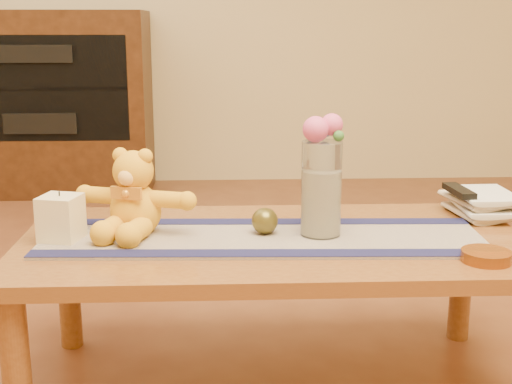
{
  "coord_description": "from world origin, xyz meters",
  "views": [
    {
      "loc": [
        -0.13,
        -1.84,
        1.03
      ],
      "look_at": [
        -0.05,
        0.0,
        0.58
      ],
      "focal_mm": 49.05,
      "sensor_mm": 36.0,
      "label": 1
    }
  ],
  "objects_px": {
    "bronze_ball": "(265,221)",
    "tv_remote": "(459,191)",
    "pillar_candle": "(61,218)",
    "teddy_bear": "(135,193)",
    "amber_dish": "(486,256)",
    "book_bottom": "(456,214)",
    "glass_vase": "(321,189)"
  },
  "relations": [
    {
      "from": "tv_remote",
      "to": "amber_dish",
      "type": "height_order",
      "value": "tv_remote"
    },
    {
      "from": "bronze_ball",
      "to": "book_bottom",
      "type": "bearing_deg",
      "value": 16.16
    },
    {
      "from": "teddy_bear",
      "to": "book_bottom",
      "type": "bearing_deg",
      "value": 25.43
    },
    {
      "from": "book_bottom",
      "to": "tv_remote",
      "type": "bearing_deg",
      "value": -93.0
    },
    {
      "from": "tv_remote",
      "to": "amber_dish",
      "type": "relative_size",
      "value": 1.3
    },
    {
      "from": "glass_vase",
      "to": "book_bottom",
      "type": "height_order",
      "value": "glass_vase"
    },
    {
      "from": "amber_dish",
      "to": "book_bottom",
      "type": "bearing_deg",
      "value": 81.93
    },
    {
      "from": "tv_remote",
      "to": "glass_vase",
      "type": "bearing_deg",
      "value": -162.4
    },
    {
      "from": "teddy_bear",
      "to": "bronze_ball",
      "type": "bearing_deg",
      "value": 11.57
    },
    {
      "from": "teddy_bear",
      "to": "tv_remote",
      "type": "xyz_separation_m",
      "value": [
        0.95,
        0.13,
        -0.03
      ]
    },
    {
      "from": "bronze_ball",
      "to": "book_bottom",
      "type": "xyz_separation_m",
      "value": [
        0.6,
        0.17,
        -0.03
      ]
    },
    {
      "from": "book_bottom",
      "to": "glass_vase",
      "type": "bearing_deg",
      "value": -164.26
    },
    {
      "from": "pillar_candle",
      "to": "tv_remote",
      "type": "relative_size",
      "value": 0.75
    },
    {
      "from": "book_bottom",
      "to": "bronze_ball",
      "type": "bearing_deg",
      "value": -171.14
    },
    {
      "from": "tv_remote",
      "to": "bronze_ball",
      "type": "bearing_deg",
      "value": -169.05
    },
    {
      "from": "teddy_bear",
      "to": "bronze_ball",
      "type": "distance_m",
      "value": 0.37
    },
    {
      "from": "glass_vase",
      "to": "pillar_candle",
      "type": "bearing_deg",
      "value": -179.21
    },
    {
      "from": "bronze_ball",
      "to": "tv_remote",
      "type": "bearing_deg",
      "value": 15.25
    },
    {
      "from": "teddy_bear",
      "to": "pillar_candle",
      "type": "relative_size",
      "value": 2.75
    },
    {
      "from": "pillar_candle",
      "to": "glass_vase",
      "type": "relative_size",
      "value": 0.46
    },
    {
      "from": "bronze_ball",
      "to": "amber_dish",
      "type": "distance_m",
      "value": 0.59
    },
    {
      "from": "pillar_candle",
      "to": "tv_remote",
      "type": "bearing_deg",
      "value": 9.3
    },
    {
      "from": "glass_vase",
      "to": "book_bottom",
      "type": "bearing_deg",
      "value": 23.03
    },
    {
      "from": "teddy_bear",
      "to": "bronze_ball",
      "type": "relative_size",
      "value": 4.5
    },
    {
      "from": "glass_vase",
      "to": "bronze_ball",
      "type": "xyz_separation_m",
      "value": [
        -0.15,
        0.02,
        -0.09
      ]
    },
    {
      "from": "pillar_candle",
      "to": "glass_vase",
      "type": "bearing_deg",
      "value": 0.79
    },
    {
      "from": "bronze_ball",
      "to": "amber_dish",
      "type": "height_order",
      "value": "bronze_ball"
    },
    {
      "from": "pillar_candle",
      "to": "amber_dish",
      "type": "bearing_deg",
      "value": -10.94
    },
    {
      "from": "teddy_bear",
      "to": "amber_dish",
      "type": "bearing_deg",
      "value": 0.42
    },
    {
      "from": "book_bottom",
      "to": "amber_dish",
      "type": "xyz_separation_m",
      "value": [
        -0.06,
        -0.41,
        0.0
      ]
    },
    {
      "from": "bronze_ball",
      "to": "tv_remote",
      "type": "distance_m",
      "value": 0.62
    },
    {
      "from": "pillar_candle",
      "to": "tv_remote",
      "type": "xyz_separation_m",
      "value": [
        1.15,
        0.19,
        0.02
      ]
    }
  ]
}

